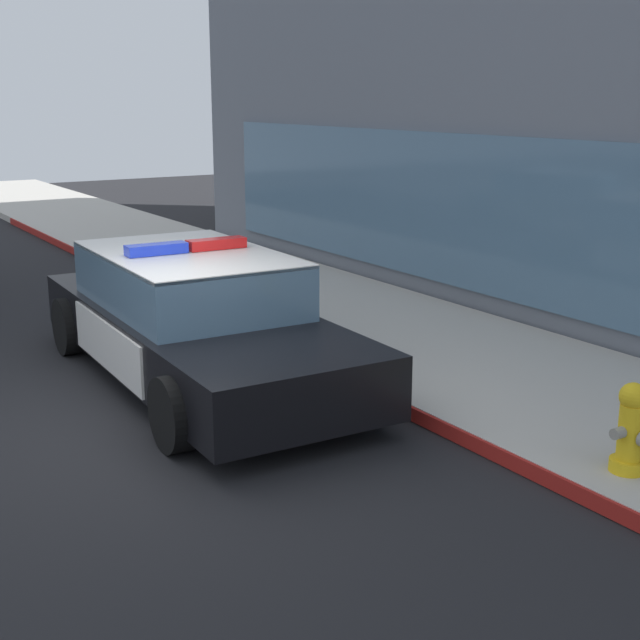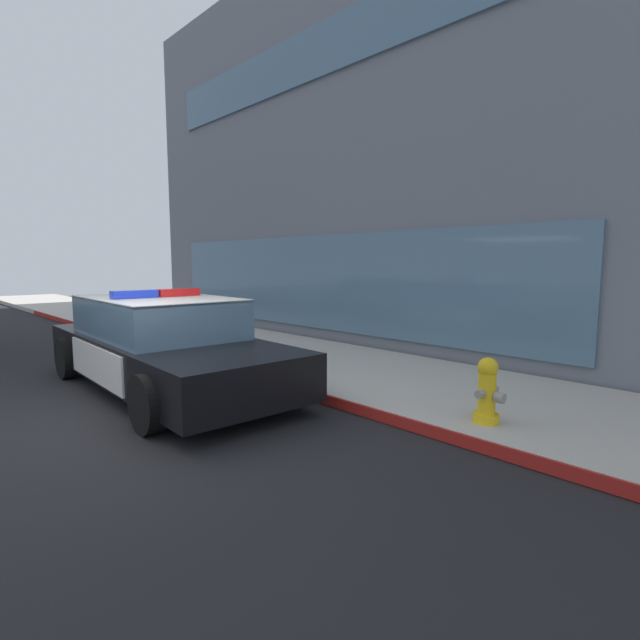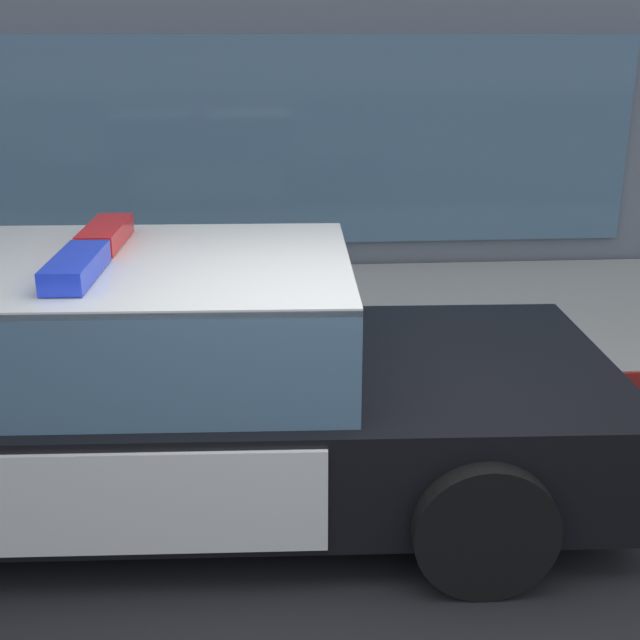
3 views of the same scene
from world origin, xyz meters
TOP-DOWN VIEW (x-y plane):
  - ground at (0.00, 0.00)m, footprint 48.00×48.00m
  - sidewalk at (0.00, 3.61)m, footprint 48.00×3.11m
  - curb_red_paint at (0.00, 2.04)m, footprint 28.80×0.04m
  - storefront_building at (-0.08, 9.32)m, footprint 19.35×8.31m
  - police_cruiser at (-1.20, 0.86)m, footprint 5.23×2.25m
  - fire_hydrant at (3.14, 2.54)m, footprint 0.34×0.39m

SIDE VIEW (x-z plane):
  - ground at x=0.00m, z-range 0.00..0.00m
  - sidewalk at x=0.00m, z-range 0.00..0.15m
  - curb_red_paint at x=0.00m, z-range 0.01..0.14m
  - fire_hydrant at x=3.14m, z-range 0.14..0.86m
  - police_cruiser at x=-1.20m, z-range -0.07..1.43m
  - storefront_building at x=-0.08m, z-range 0.00..8.92m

